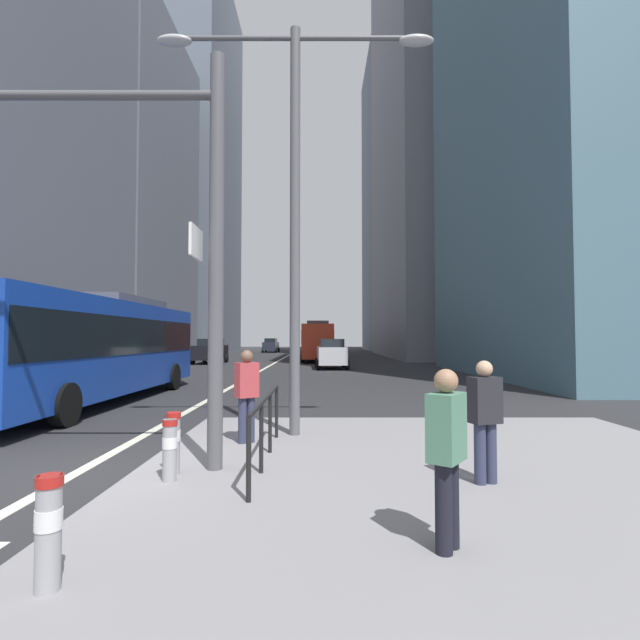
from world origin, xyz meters
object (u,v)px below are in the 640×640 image
car_receding_near (332,354)px  bollard_back (174,439)px  car_oncoming_mid (211,351)px  car_oncoming_far (272,345)px  bollard_left (50,526)px  pedestrian_far (248,391)px  city_bus_red_distant (316,339)px  street_lamp_post (296,171)px  bollard_right (171,446)px  city_bus_red_receding (319,340)px  pedestrian_waiting (448,450)px  pedestrian_walking (486,416)px  city_bus_blue_oncoming (97,343)px  car_receding_far (323,347)px  traffic_signal_gantry (81,193)px

car_receding_near → bollard_back: size_ratio=4.99×
car_oncoming_mid → car_oncoming_far: 28.16m
bollard_left → pedestrian_far: 4.99m
city_bus_red_distant → pedestrian_far: bearing=-90.7°
car_receding_near → pedestrian_far: 22.46m
street_lamp_post → bollard_right: size_ratio=10.05×
car_oncoming_mid → car_receding_near: same height
street_lamp_post → city_bus_red_receding: bearing=89.5°
street_lamp_post → pedestrian_waiting: street_lamp_post is taller
pedestrian_far → pedestrian_walking: bearing=-34.4°
city_bus_red_receding → car_oncoming_mid: size_ratio=2.31×
bollard_back → pedestrian_walking: (4.13, -0.44, 0.40)m
city_bus_blue_oncoming → bollard_back: 9.50m
car_receding_far → pedestrian_walking: bearing=-87.6°
car_receding_near → bollard_right: (-2.70, -24.61, -0.39)m
bollard_left → city_bus_red_receding: bearing=87.3°
car_oncoming_far → city_bus_blue_oncoming: bearing=-90.2°
street_lamp_post → pedestrian_far: bearing=-139.3°
car_receding_near → car_oncoming_mid: bearing=145.4°
bollard_back → pedestrian_waiting: pedestrian_waiting is taller
bollard_left → bollard_right: (0.05, 2.67, -0.02)m
street_lamp_post → city_bus_blue_oncoming: bearing=139.8°
city_bus_red_receding → bollard_right: bearing=-92.9°
city_bus_blue_oncoming → city_bus_red_distant: same height
street_lamp_post → bollard_back: bearing=-120.3°
city_bus_red_receding → traffic_signal_gantry: bearing=-95.4°
car_oncoming_mid → street_lamp_post: 29.58m
city_bus_blue_oncoming → pedestrian_waiting: city_bus_blue_oncoming is taller
city_bus_red_distant → bollard_left: 57.28m
car_oncoming_far → bollard_right: car_oncoming_far is taller
car_receding_far → city_bus_red_distant: bearing=95.2°
traffic_signal_gantry → bollard_right: bearing=-19.8°
bollard_right → pedestrian_far: size_ratio=0.49×
city_bus_blue_oncoming → bollard_back: size_ratio=14.44×
pedestrian_waiting → city_bus_blue_oncoming: bearing=127.7°
car_receding_near → bollard_right: 24.76m
car_receding_near → pedestrian_far: size_ratio=2.54×
bollard_back → pedestrian_far: (0.71, 1.91, 0.44)m
traffic_signal_gantry → pedestrian_far: 4.11m
car_oncoming_mid → pedestrian_far: car_oncoming_mid is taller
city_bus_red_distant → pedestrian_walking: 54.76m
city_bus_blue_oncoming → bollard_right: size_ratio=15.10×
car_oncoming_mid → traffic_signal_gantry: traffic_signal_gantry is taller
traffic_signal_gantry → bollard_back: 3.79m
bollard_left → pedestrian_far: bearing=81.9°
city_bus_red_receding → bollard_right: city_bus_red_receding is taller
city_bus_red_receding → bollard_back: city_bus_red_receding is taller
street_lamp_post → pedestrian_waiting: bearing=-72.0°
car_oncoming_far → car_receding_far: bearing=-64.1°
car_receding_far → bollard_back: car_receding_far is taller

